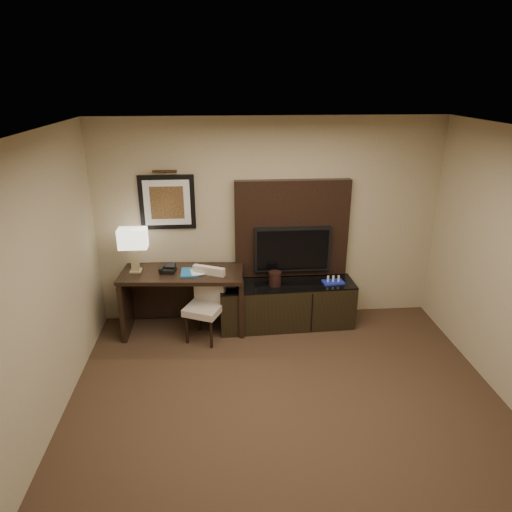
{
  "coord_description": "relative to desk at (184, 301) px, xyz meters",
  "views": [
    {
      "loc": [
        -0.61,
        -3.22,
        3.12
      ],
      "look_at": [
        -0.22,
        1.8,
        1.15
      ],
      "focal_mm": 32.0,
      "sensor_mm": 36.0,
      "label": 1
    }
  ],
  "objects": [
    {
      "name": "desk",
      "position": [
        0.0,
        0.0,
        0.0
      ],
      "size": [
        1.59,
        0.78,
        0.83
      ],
      "primitive_type": "cube",
      "rotation": [
        0.0,
        0.0,
        -0.08
      ],
      "color": "black",
      "rests_on": "floor"
    },
    {
      "name": "wall_left",
      "position": [
        -1.11,
        -2.15,
        0.94
      ],
      "size": [
        0.01,
        5.0,
        2.7
      ],
      "primitive_type": "cube",
      "color": "tan",
      "rests_on": "floor"
    },
    {
      "name": "minibar_tray",
      "position": [
        1.96,
        -0.02,
        0.25
      ],
      "size": [
        0.29,
        0.19,
        0.1
      ],
      "primitive_type": null,
      "rotation": [
        0.0,
        0.0,
        0.11
      ],
      "color": "#1A26AA",
      "rests_on": "credenza"
    },
    {
      "name": "ceiling",
      "position": [
        1.14,
        -2.15,
        2.29
      ],
      "size": [
        4.5,
        5.0,
        0.01
      ],
      "primitive_type": "cube",
      "color": "silver",
      "rests_on": "wall_back"
    },
    {
      "name": "credenza",
      "position": [
        1.36,
        -0.0,
        -0.11
      ],
      "size": [
        1.79,
        0.56,
        0.61
      ],
      "primitive_type": "cube",
      "rotation": [
        0.0,
        0.0,
        0.04
      ],
      "color": "black",
      "rests_on": "floor"
    },
    {
      "name": "picture_light",
      "position": [
        -0.16,
        0.29,
        1.64
      ],
      "size": [
        0.04,
        0.04,
        0.3
      ],
      "primitive_type": "cylinder",
      "color": "#422C15",
      "rests_on": "wall_back"
    },
    {
      "name": "desk_chair",
      "position": [
        0.27,
        -0.27,
        0.02
      ],
      "size": [
        0.58,
        0.61,
        0.87
      ],
      "primitive_type": null,
      "rotation": [
        0.0,
        0.0,
        -0.42
      ],
      "color": "beige",
      "rests_on": "floor"
    },
    {
      "name": "ice_bucket",
      "position": [
        1.19,
        -0.03,
        0.29
      ],
      "size": [
        0.19,
        0.19,
        0.18
      ],
      "primitive_type": "cylinder",
      "rotation": [
        0.0,
        0.0,
        0.13
      ],
      "color": "black",
      "rests_on": "credenza"
    },
    {
      "name": "wall_back",
      "position": [
        1.14,
        0.35,
        0.94
      ],
      "size": [
        4.5,
        0.01,
        2.7
      ],
      "primitive_type": "cube",
      "color": "tan",
      "rests_on": "floor"
    },
    {
      "name": "desk_phone",
      "position": [
        -0.17,
        0.0,
        0.46
      ],
      "size": [
        0.21,
        0.19,
        0.09
      ],
      "primitive_type": null,
      "rotation": [
        0.0,
        0.0,
        -0.18
      ],
      "color": "black",
      "rests_on": "desk"
    },
    {
      "name": "tv",
      "position": [
        1.44,
        0.19,
        0.61
      ],
      "size": [
        1.0,
        0.08,
        0.6
      ],
      "primitive_type": "cube",
      "color": "black",
      "rests_on": "tv_wall_panel"
    },
    {
      "name": "table_lamp",
      "position": [
        -0.58,
        0.06,
        0.72
      ],
      "size": [
        0.4,
        0.28,
        0.6
      ],
      "primitive_type": null,
      "rotation": [
        0.0,
        0.0,
        0.19
      ],
      "color": "tan",
      "rests_on": "desk"
    },
    {
      "name": "book",
      "position": [
        0.12,
        -0.07,
        0.52
      ],
      "size": [
        0.16,
        0.05,
        0.22
      ],
      "primitive_type": "imported",
      "rotation": [
        0.0,
        0.0,
        0.19
      ],
      "color": "tan",
      "rests_on": "desk"
    },
    {
      "name": "floor",
      "position": [
        1.14,
        -2.15,
        -0.42
      ],
      "size": [
        4.5,
        5.0,
        0.01
      ],
      "primitive_type": "cube",
      "color": "#362418",
      "rests_on": "ground"
    },
    {
      "name": "tv_wall_panel",
      "position": [
        1.44,
        0.29,
        0.86
      ],
      "size": [
        1.5,
        0.12,
        1.3
      ],
      "primitive_type": "cube",
      "color": "black",
      "rests_on": "wall_back"
    },
    {
      "name": "artwork",
      "position": [
        -0.16,
        0.33,
        1.24
      ],
      "size": [
        0.7,
        0.04,
        0.7
      ],
      "primitive_type": "cube",
      "color": "black",
      "rests_on": "wall_back"
    },
    {
      "name": "blue_folder",
      "position": [
        0.1,
        -0.05,
        0.42
      ],
      "size": [
        0.22,
        0.3,
        0.02
      ],
      "primitive_type": "cube",
      "rotation": [
        0.0,
        0.0,
        0.02
      ],
      "color": "#185C9E",
      "rests_on": "desk"
    }
  ]
}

